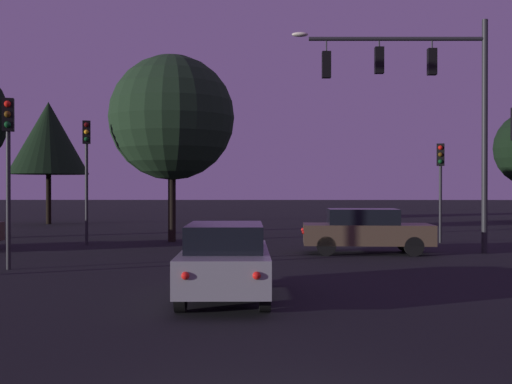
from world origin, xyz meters
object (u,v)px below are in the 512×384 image
Objects in this scene: traffic_light_corner_left at (87,158)px; traffic_light_median at (8,149)px; car_nearside_lane at (225,259)px; traffic_light_corner_right at (441,172)px; tree_left_far at (172,118)px; traffic_signal_mast_arm at (427,91)px; tree_behind_sign at (49,138)px; car_crossing_left at (366,230)px.

traffic_light_median is (-0.04, -7.45, -0.11)m from traffic_light_corner_left.
traffic_light_corner_right is at bearing 58.51° from car_nearside_lane.
car_nearside_lane is 0.57× the size of tree_left_far.
tree_left_far reaches higher than traffic_light_corner_left.
car_nearside_lane is at bearing -77.13° from tree_left_far.
traffic_light_corner_right is 0.52× the size of tree_left_far.
traffic_light_corner_left reaches higher than traffic_light_median.
traffic_light_median is at bearing -160.51° from traffic_signal_mast_arm.
tree_left_far is at bearing 154.29° from traffic_signal_mast_arm.
car_nearside_lane is (6.19, -11.88, -2.62)m from traffic_light_corner_left.
traffic_light_median is 1.06× the size of car_nearside_lane.
tree_behind_sign is at bearing 137.98° from traffic_signal_mast_arm.
car_crossing_left is at bearing -32.24° from tree_left_far.
traffic_light_corner_right is 0.91× the size of car_nearside_lane.
traffic_signal_mast_arm is 11.88m from car_nearside_lane.
car_nearside_lane is at bearing -125.44° from traffic_signal_mast_arm.
traffic_light_corner_left is (-12.50, 3.01, -2.13)m from traffic_signal_mast_arm.
tree_behind_sign reaches higher than traffic_light_corner_right.
traffic_signal_mast_arm reaches higher than traffic_light_corner_left.
traffic_signal_mast_arm is at bearing 54.56° from car_nearside_lane.
traffic_light_corner_right reaches higher than car_nearside_lane.
traffic_signal_mast_arm reaches higher than traffic_light_median.
traffic_light_corner_left reaches higher than car_nearside_lane.
tree_behind_sign is (-6.25, 21.37, 1.97)m from traffic_light_median.
tree_behind_sign is at bearing 114.31° from traffic_light_corner_left.
car_nearside_lane is (-7.92, -12.94, -2.07)m from traffic_light_corner_right.
tree_left_far is at bearing 102.87° from car_nearside_lane.
tree_behind_sign reaches higher than traffic_light_median.
tree_left_far is (3.13, 1.50, 1.72)m from traffic_light_corner_left.
car_nearside_lane is at bearing -62.49° from traffic_light_corner_left.
traffic_light_corner_left is 0.65× the size of tree_behind_sign.
traffic_signal_mast_arm is 1.79× the size of car_crossing_left.
car_nearside_lane is (6.23, -4.43, -2.51)m from traffic_light_median.
tree_left_far reaches higher than car_crossing_left.
traffic_signal_mast_arm is 10.41m from tree_left_far.
traffic_light_corner_right is (1.61, 4.06, -2.68)m from traffic_signal_mast_arm.
traffic_signal_mast_arm reaches higher than car_nearside_lane.
tree_left_far is (9.42, -12.42, -0.13)m from tree_behind_sign.
car_nearside_lane and car_crossing_left have the same top height.
tree_behind_sign is at bearing 106.31° from traffic_light_median.
traffic_light_corner_left is at bearing 166.47° from traffic_signal_mast_arm.
tree_left_far is at bearing 177.66° from traffic_light_corner_right.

